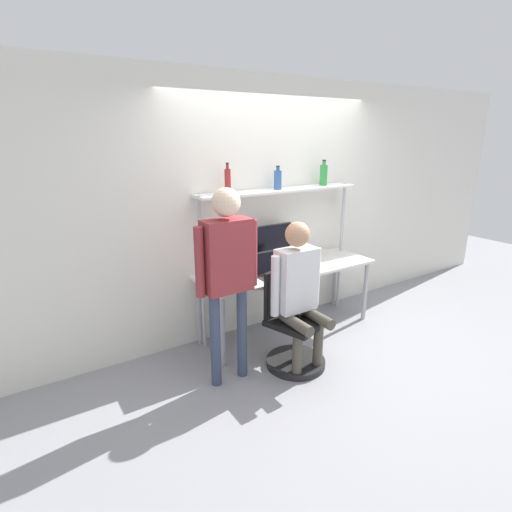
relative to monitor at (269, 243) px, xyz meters
The scene contains 13 objects.
ground_plane 1.12m from the monitor, 75.34° to the right, with size 12.00×12.00×0.00m, color gray.
wall_back 0.42m from the monitor, 52.89° to the left, with size 8.00×0.06×2.70m.
desk 0.39m from the monitor, 52.18° to the right, with size 2.00×0.63×0.74m.
shelf_unit 0.39m from the monitor, ahead, with size 1.90×0.26×1.56m.
monitor is the anchor object (origin of this frame).
laptop 0.33m from the monitor, 124.69° to the right, with size 0.33×0.24×0.23m.
cell_phone 0.39m from the monitor, 75.61° to the right, with size 0.07×0.15×0.01m.
office_chair 1.06m from the monitor, 107.54° to the right, with size 0.58×0.58×0.93m.
person_seated 0.84m from the monitor, 105.72° to the right, with size 0.54×0.47×1.39m.
person_standing 1.09m from the monitor, 143.07° to the right, with size 0.57×0.23×1.72m.
bottle_green 1.00m from the monitor, ahead, with size 0.08×0.08×0.28m.
bottle_blue 0.68m from the monitor, ahead, with size 0.08×0.08×0.24m.
bottle_red 0.85m from the monitor, behind, with size 0.06×0.06×0.29m.
Camera 1 is at (-2.47, -2.89, 2.11)m, focal length 28.00 mm.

